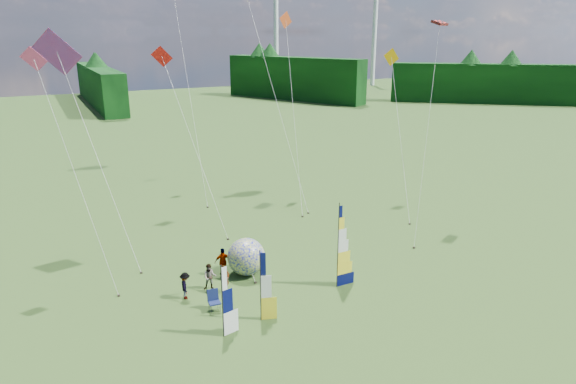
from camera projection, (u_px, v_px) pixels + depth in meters
name	position (u px, v px, depth m)	size (l,w,h in m)	color
ground	(341.00, 313.00, 26.17)	(220.00, 220.00, 0.00)	#445A23
treeline_ring	(343.00, 240.00, 24.97)	(210.00, 210.00, 8.00)	#124C14
turbine_left	(375.00, 26.00, 132.69)	(8.00, 1.20, 30.00)	silver
turbine_right	(276.00, 26.00, 127.93)	(8.00, 1.20, 30.00)	silver
feather_banner_main	(338.00, 247.00, 28.13)	(1.30, 0.10, 4.81)	#060B42
side_banner_left	(261.00, 287.00, 24.99)	(1.01, 0.10, 3.64)	yellow
side_banner_far	(222.00, 303.00, 23.63)	(1.04, 0.10, 3.55)	white
bol_inflatable	(246.00, 257.00, 30.06)	(2.22, 2.22, 2.22)	#0005A1
spectator_a	(225.00, 279.00, 27.95)	(0.60, 0.39, 1.65)	#66594C
spectator_b	(210.00, 277.00, 28.37)	(0.74, 0.36, 1.51)	#66594C
spectator_c	(185.00, 286.00, 27.40)	(0.97, 0.36, 1.49)	#66594C
spectator_d	(223.00, 262.00, 30.01)	(0.99, 0.40, 1.69)	#66594C
camp_chair	(214.00, 301.00, 26.23)	(0.64, 0.64, 1.10)	#0E173D
kite_whale	(273.00, 78.00, 43.20)	(3.52, 16.64, 20.00)	black
kite_rainbow_delta	(96.00, 140.00, 30.93)	(7.57, 12.68, 14.97)	red
kite_parafoil	(428.00, 120.00, 34.90)	(8.51, 8.35, 15.93)	red
small_kite_red	(193.00, 134.00, 37.00)	(4.16, 11.90, 13.25)	red
small_kite_orange	(294.00, 107.00, 41.39)	(5.03, 10.55, 15.86)	#F25124
small_kite_yellow	(401.00, 128.00, 40.15)	(5.75, 10.04, 12.96)	orange
small_kite_pink	(76.00, 169.00, 27.26)	(4.65, 6.88, 13.47)	#FD4484
small_kite_green	(189.00, 87.00, 43.55)	(2.83, 11.98, 18.41)	green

